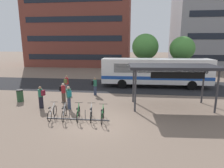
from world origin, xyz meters
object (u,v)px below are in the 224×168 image
Objects in this scene: trash_bin at (20,96)px; street_tree_0 at (182,49)px; parked_bicycle_white_0 at (52,113)px; parked_bicycle_green_2 at (78,114)px; parked_bicycle_silver_1 at (64,113)px; transit_shelter at (173,68)px; commuter_olive_pack_2 at (67,83)px; commuter_teal_pack_3 at (69,96)px; parked_bicycle_green_4 at (103,115)px; city_bus at (155,71)px; commuter_maroon_pack_1 at (41,96)px; commuter_black_pack_4 at (63,91)px; commuter_black_pack_0 at (95,85)px; parked_bicycle_silver_3 at (91,114)px; street_tree_1 at (145,47)px.

street_tree_0 is (15.96, 12.32, 3.64)m from trash_bin.
parked_bicycle_green_2 is at bearing -93.12° from parked_bicycle_white_0.
transit_shelter is at bearing -76.91° from parked_bicycle_silver_1.
transit_shelter is at bearing -102.14° from commuter_olive_pack_2.
commuter_teal_pack_3 reaches higher than parked_bicycle_silver_1.
parked_bicycle_green_4 is 0.97× the size of commuter_teal_pack_3.
commuter_maroon_pack_1 is (-9.28, -8.52, -0.78)m from city_bus.
commuter_teal_pack_3 is (1.84, -4.52, -0.00)m from commuter_olive_pack_2.
commuter_teal_pack_3 is 5.02m from trash_bin.
commuter_maroon_pack_1 is at bearing -134.13° from street_tree_0.
commuter_black_pack_4 is 3.82m from trash_bin.
commuter_olive_pack_2 reaches higher than commuter_black_pack_0.
parked_bicycle_silver_1 is 0.93m from parked_bicycle_green_2.
parked_bicycle_silver_3 is 0.78m from parked_bicycle_green_4.
parked_bicycle_green_2 is at bearing -122.62° from street_tree_0.
parked_bicycle_silver_1 is 1.01× the size of commuter_black_pack_4.
street_tree_0 is at bearing -31.77° from parked_bicycle_green_4.
parked_bicycle_silver_1 is 1.00× the size of commuter_maroon_pack_1.
commuter_olive_pack_2 is (-1.34, 6.38, 0.64)m from parked_bicycle_white_0.
parked_bicycle_silver_3 is (0.85, 0.04, 0.00)m from parked_bicycle_green_2.
street_tree_0 is at bearing 73.21° from commuter_black_pack_4.
city_bus is at bearing -44.18° from parked_bicycle_silver_1.
street_tree_1 is (5.04, 16.84, 4.00)m from parked_bicycle_green_2.
street_tree_0 reaches higher than parked_bicycle_white_0.
transit_shelter is at bearing 93.14° from city_bus.
commuter_olive_pack_2 is at bearing -82.18° from commuter_maroon_pack_1.
commuter_black_pack_0 reaches higher than parked_bicycle_silver_1.
transit_shelter is 7.40m from commuter_black_pack_0.
street_tree_0 reaches higher than transit_shelter.
commuter_maroon_pack_1 reaches higher than parked_bicycle_white_0.
city_bus is 1.81× the size of transit_shelter.
parked_bicycle_silver_1 and parked_bicycle_silver_3 have the same top height.
parked_bicycle_silver_1 is at bearing -39.85° from commuter_black_pack_4.
parked_bicycle_green_4 is at bearing -110.56° from parked_bicycle_silver_3.
parked_bicycle_silver_1 is 2.54m from parked_bicycle_green_4.
commuter_teal_pack_3 is at bearing -112.70° from street_tree_1.
trash_bin is at bearing 40.59° from commuter_teal_pack_3.
parked_bicycle_green_2 is at bearing -27.21° from commuter_black_pack_4.
parked_bicycle_green_4 is (-4.25, -10.37, -1.39)m from city_bus.
commuter_black_pack_4 is (-1.34, 3.32, 0.59)m from parked_bicycle_silver_1.
commuter_maroon_pack_1 is at bearing -119.25° from street_tree_1.
parked_bicycle_silver_1 is 6.76m from commuter_olive_pack_2.
parked_bicycle_silver_3 is 0.27× the size of street_tree_1.
parked_bicycle_green_2 is at bearing -106.66° from street_tree_1.
parked_bicycle_white_0 is 3.42m from commuter_black_pack_4.
transit_shelter is 8.93m from commuter_black_pack_4.
parked_bicycle_silver_1 is 1.00× the size of parked_bicycle_green_2.
commuter_black_pack_0 is (-1.78, 6.01, 0.60)m from parked_bicycle_green_4.
street_tree_1 reaches higher than street_tree_0.
trash_bin is at bearing -16.07° from commuter_maroon_pack_1.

